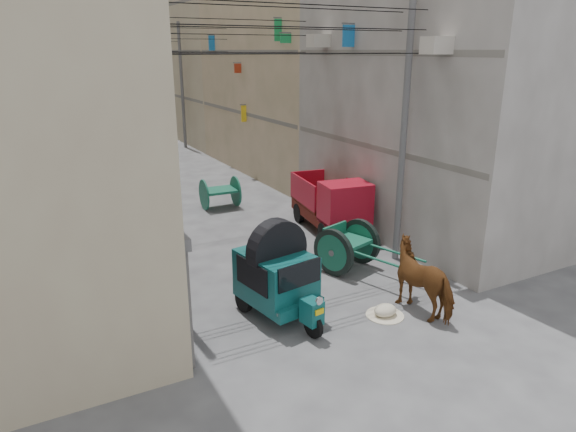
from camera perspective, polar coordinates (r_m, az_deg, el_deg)
ground at (r=10.66m, az=17.54°, el=-19.14°), size 140.00×140.00×0.00m
building_row_right at (r=42.35m, az=-8.46°, el=18.02°), size 8.00×62.00×14.00m
end_cap_building at (r=71.98m, az=-23.92°, el=16.69°), size 22.00×10.00×13.00m
shutters_left at (r=16.95m, az=-18.21°, el=0.62°), size 0.18×14.40×2.88m
signboards at (r=28.24m, az=-14.96°, el=11.58°), size 8.22×40.52×5.67m
ac_units at (r=16.79m, az=9.80°, el=21.65°), size 0.70×6.55×3.35m
utility_poles at (r=23.70m, az=-12.33°, el=12.04°), size 7.40×22.20×8.00m
overhead_cables at (r=21.10m, az=-10.76°, el=18.98°), size 7.40×22.52×1.12m
auto_rickshaw at (r=12.55m, az=-1.20°, el=-6.39°), size 1.83×2.76×1.88m
tonga_cart at (r=15.40m, az=6.64°, el=-3.30°), size 2.04×3.30×1.40m
mini_truck at (r=18.22m, az=5.17°, el=0.99°), size 2.14×3.87×2.06m
second_cart at (r=21.45m, az=-7.57°, el=2.66°), size 1.49×1.33×1.27m
feed_sack at (r=13.13m, az=10.74°, el=-10.25°), size 0.59×0.47×0.29m
horse at (r=13.31m, az=15.04°, el=-6.70°), size 1.21×2.17×1.74m
distant_car_white at (r=32.53m, az=-20.61°, el=6.69°), size 2.22×3.54×1.12m
distant_car_grey at (r=36.99m, az=-15.92°, el=8.44°), size 1.84×3.77×1.19m
distant_car_green at (r=45.07m, az=-18.98°, el=9.82°), size 2.49×4.66×1.29m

